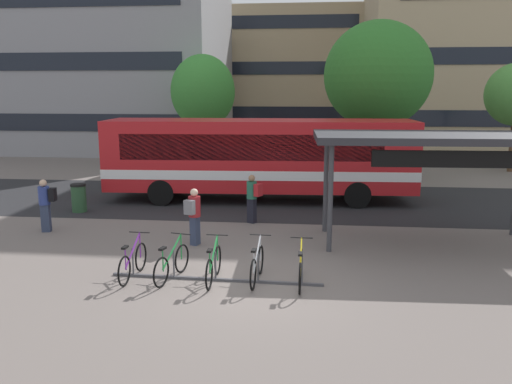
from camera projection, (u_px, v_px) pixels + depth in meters
The scene contains 18 objects.
ground at pixel (254, 284), 11.84m from camera, with size 200.00×200.00×0.00m, color #6B605B.
bus_lane_asphalt at pixel (278, 200), 20.62m from camera, with size 80.00×7.20×0.01m, color #232326.
city_bus at pixel (261, 156), 20.35m from camera, with size 12.12×3.10×3.20m.
bike_rack at pixel (216, 277), 12.00m from camera, with size 5.01×0.27×0.70m.
parked_bicycle_purple_0 at pixel (133, 262), 12.12m from camera, with size 0.52×1.72×0.99m.
parked_bicycle_green_1 at pixel (172, 264), 12.02m from camera, with size 0.58×1.69×0.99m.
parked_bicycle_green_2 at pixel (214, 266), 11.90m from camera, with size 0.52×1.72×0.99m.
parked_bicycle_silver_3 at pixel (257, 266), 11.91m from camera, with size 0.52×1.72×0.99m.
parked_bicycle_yellow_4 at pixel (301, 269), 11.67m from camera, with size 0.52×1.72×0.99m.
transit_shelter at pixel (432, 141), 14.37m from camera, with size 6.60×3.06×3.16m.
commuter_black_pack_0 at pixel (46, 202), 15.96m from camera, with size 0.56×0.38×1.66m.
commuter_grey_pack_1 at pixel (194, 213), 14.57m from camera, with size 0.46×0.59×1.64m.
commuter_red_pack_2 at pixel (253, 196), 17.00m from camera, with size 0.61×0.52×1.62m.
trash_bin at pixel (79, 198), 18.65m from camera, with size 0.55×0.55×1.03m.
street_tree_0 at pixel (378, 75), 24.86m from camera, with size 5.18×5.18×7.62m.
street_tree_2 at pixel (203, 92), 29.07m from camera, with size 3.62×3.62×6.30m.
building_left_wing at pixel (79, 18), 37.63m from camera, with size 20.79×12.28×18.94m.
building_centre_block at pixel (271, 75), 51.20m from camera, with size 17.86×13.30×11.51m.
Camera 1 is at (1.20, -11.12, 4.40)m, focal length 36.15 mm.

